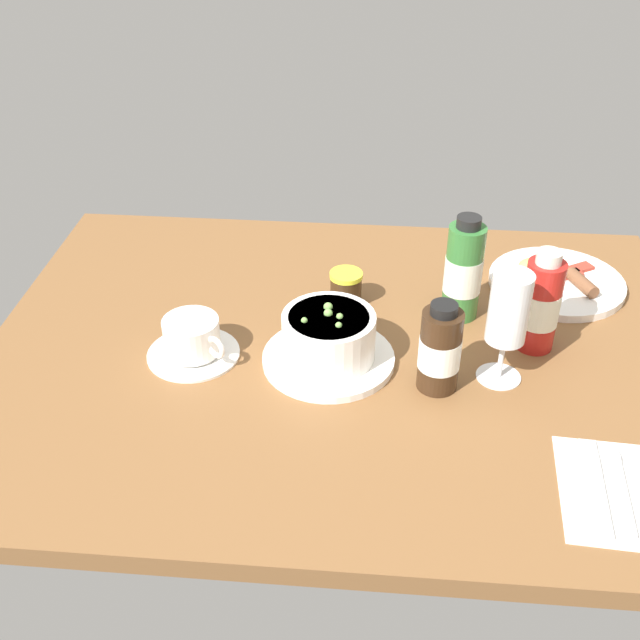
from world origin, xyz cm
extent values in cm
cube|color=brown|center=(0.00, 0.00, -1.50)|extent=(110.00, 84.00, 3.00)
cylinder|color=white|center=(-1.60, -3.66, 0.60)|extent=(19.93, 19.93, 1.20)
cylinder|color=white|center=(-1.60, -3.66, 4.75)|extent=(13.89, 13.89, 7.10)
cylinder|color=beige|center=(-1.60, -3.66, 7.50)|extent=(11.94, 11.94, 1.60)
sphere|color=#76A951|center=(-5.02, -5.19, 8.40)|extent=(0.96, 0.96, 0.96)
sphere|color=#76A951|center=(-0.40, -3.72, 8.40)|extent=(1.02, 1.02, 1.02)
sphere|color=#76A951|center=(-1.88, -1.34, 8.40)|extent=(1.38, 1.38, 1.38)
sphere|color=#76A951|center=(-1.74, -3.02, 8.40)|extent=(1.33, 1.33, 1.33)
sphere|color=#76A951|center=(-0.16, -5.99, 8.40)|extent=(0.98, 0.98, 0.98)
cube|color=white|center=(34.87, -27.12, 0.15)|extent=(13.19, 19.01, 0.30)
cube|color=silver|center=(33.67, -28.12, 0.55)|extent=(2.14, 14.05, 0.50)
cube|color=silver|center=(33.67, -20.32, 0.55)|extent=(2.44, 3.74, 0.40)
cube|color=silver|center=(36.47, -28.12, 0.55)|extent=(1.87, 13.04, 0.50)
ellipsoid|color=silver|center=(36.47, -21.12, 0.60)|extent=(2.40, 4.00, 0.60)
cylinder|color=white|center=(-22.28, -3.69, 0.45)|extent=(14.12, 14.12, 0.90)
cylinder|color=white|center=(-22.28, -3.69, 3.63)|extent=(8.52, 8.52, 5.47)
cylinder|color=#2E220E|center=(-22.28, -3.69, 5.87)|extent=(7.24, 7.24, 1.00)
torus|color=white|center=(-17.99, -6.73, 3.91)|extent=(3.40, 2.74, 3.60)
cylinder|color=white|center=(23.62, -5.13, 0.20)|extent=(6.57, 6.57, 0.40)
cylinder|color=white|center=(23.62, -5.13, 3.64)|extent=(0.80, 0.80, 6.48)
cylinder|color=white|center=(23.62, -5.13, 12.19)|extent=(5.73, 5.73, 10.61)
cylinder|color=#EFE7C3|center=(23.62, -5.13, 10.60)|extent=(4.70, 4.70, 6.37)
cylinder|color=#372312|center=(-0.36, 12.78, 2.60)|extent=(5.20, 5.20, 5.21)
cylinder|color=yellow|center=(-0.36, 12.78, 5.61)|extent=(5.46, 5.46, 0.80)
cylinder|color=#B21E19|center=(29.77, 3.34, 7.37)|extent=(5.76, 5.76, 14.74)
cylinder|color=white|center=(29.77, 3.34, 7.08)|extent=(5.88, 5.88, 5.60)
cylinder|color=silver|center=(29.77, 3.34, 15.70)|extent=(3.74, 3.74, 1.91)
cylinder|color=#337233|center=(18.70, 11.24, 8.00)|extent=(5.92, 5.92, 16.00)
cylinder|color=silver|center=(18.70, 11.24, 7.68)|extent=(6.04, 6.04, 6.08)
cylinder|color=black|center=(18.70, 11.24, 16.87)|extent=(3.85, 3.85, 1.74)
cylinder|color=#382314|center=(14.43, -7.93, 6.27)|extent=(5.88, 5.88, 12.53)
cylinder|color=white|center=(14.43, -7.93, 6.02)|extent=(6.00, 6.00, 4.76)
cylinder|color=black|center=(14.43, -7.93, 13.27)|extent=(3.82, 3.82, 1.47)
cylinder|color=white|center=(36.14, 21.67, 0.70)|extent=(23.18, 23.18, 1.40)
cube|color=#B13828|center=(36.35, 22.03, 1.70)|extent=(9.16, 6.01, 0.60)
cube|color=#A93828|center=(38.77, 24.19, 1.70)|extent=(8.94, 6.72, 0.60)
cylinder|color=brown|center=(39.61, 18.77, 2.60)|extent=(4.76, 7.30, 2.20)
ellipsoid|color=#F2D859|center=(32.66, 23.98, 2.40)|extent=(6.00, 4.80, 2.40)
camera|label=1|loc=(5.47, -98.95, 72.20)|focal=44.47mm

